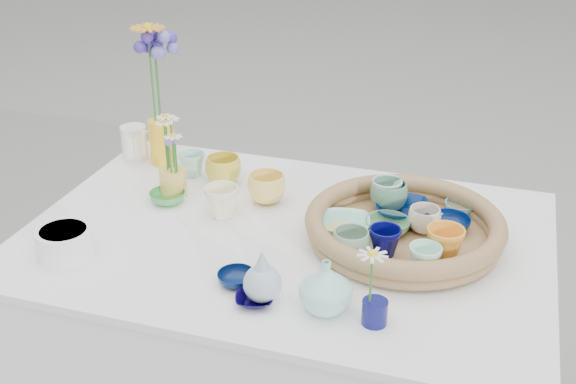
% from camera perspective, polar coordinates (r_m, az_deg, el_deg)
% --- Properties ---
extents(wicker_tray, '(0.47, 0.47, 0.08)m').
position_cam_1_polar(wicker_tray, '(1.73, 9.18, -2.80)').
color(wicker_tray, olive).
rests_on(wicker_tray, display_table).
extents(tray_ceramic_0, '(0.15, 0.15, 0.03)m').
position_cam_1_polar(tray_ceramic_0, '(1.82, 9.01, -1.39)').
color(tray_ceramic_0, '#001544').
rests_on(tray_ceramic_0, wicker_tray).
extents(tray_ceramic_1, '(0.11, 0.11, 0.03)m').
position_cam_1_polar(tray_ceramic_1, '(1.78, 12.59, -2.48)').
color(tray_ceramic_1, '#031749').
rests_on(tray_ceramic_1, wicker_tray).
extents(tray_ceramic_2, '(0.10, 0.10, 0.08)m').
position_cam_1_polar(tray_ceramic_2, '(1.64, 12.27, -4.08)').
color(tray_ceramic_2, '#F4A030').
rests_on(tray_ceramic_2, wicker_tray).
extents(tray_ceramic_3, '(0.14, 0.14, 0.03)m').
position_cam_1_polar(tray_ceramic_3, '(1.74, 7.85, -2.70)').
color(tray_ceramic_3, '#63A06D').
rests_on(tray_ceramic_3, wicker_tray).
extents(tray_ceramic_4, '(0.11, 0.11, 0.07)m').
position_cam_1_polar(tray_ceramic_4, '(1.62, 5.00, -4.14)').
color(tray_ceramic_4, gray).
rests_on(tray_ceramic_4, wicker_tray).
extents(tray_ceramic_5, '(0.15, 0.15, 0.03)m').
position_cam_1_polar(tray_ceramic_5, '(1.74, 4.46, -2.60)').
color(tray_ceramic_5, '#94EACC').
rests_on(tray_ceramic_5, wicker_tray).
extents(tray_ceramic_6, '(0.10, 0.10, 0.07)m').
position_cam_1_polar(tray_ceramic_6, '(1.85, 7.79, -0.09)').
color(tray_ceramic_6, white).
rests_on(tray_ceramic_6, wicker_tray).
extents(tray_ceramic_7, '(0.10, 0.10, 0.06)m').
position_cam_1_polar(tray_ceramic_7, '(1.75, 10.72, -2.18)').
color(tray_ceramic_7, '#F1E2CA').
rests_on(tray_ceramic_7, wicker_tray).
extents(tray_ceramic_8, '(0.09, 0.09, 0.02)m').
position_cam_1_polar(tray_ceramic_8, '(1.87, 13.45, -1.15)').
color(tray_ceramic_8, '#89D7F9').
rests_on(tray_ceramic_8, wicker_tray).
extents(tray_ceramic_9, '(0.08, 0.08, 0.07)m').
position_cam_1_polar(tray_ceramic_9, '(1.64, 7.65, -3.92)').
color(tray_ceramic_9, '#06054A').
rests_on(tray_ceramic_9, wicker_tray).
extents(tray_ceramic_10, '(0.10, 0.10, 0.02)m').
position_cam_1_polar(tray_ceramic_10, '(1.70, 4.52, -3.45)').
color(tray_ceramic_10, '#E8CB5E').
rests_on(tray_ceramic_10, wicker_tray).
extents(tray_ceramic_11, '(0.08, 0.08, 0.07)m').
position_cam_1_polar(tray_ceramic_11, '(1.59, 10.74, -5.32)').
color(tray_ceramic_11, '#B5EED6').
rests_on(tray_ceramic_11, wicker_tray).
extents(tray_ceramic_12, '(0.12, 0.12, 0.08)m').
position_cam_1_polar(tray_ceramic_12, '(1.84, 7.96, -0.30)').
color(tray_ceramic_12, '#558C6C').
rests_on(tray_ceramic_12, wicker_tray).
extents(loose_ceramic_0, '(0.10, 0.10, 0.08)m').
position_cam_1_polar(loose_ceramic_0, '(2.01, -5.14, 1.73)').
color(loose_ceramic_0, gold).
rests_on(loose_ceramic_0, display_table).
extents(loose_ceramic_1, '(0.13, 0.13, 0.08)m').
position_cam_1_polar(loose_ceramic_1, '(1.90, -1.70, 0.30)').
color(loose_ceramic_1, '#FFD966').
rests_on(loose_ceramic_1, display_table).
extents(loose_ceramic_2, '(0.10, 0.10, 0.03)m').
position_cam_1_polar(loose_ceramic_2, '(1.93, -9.49, -0.40)').
color(loose_ceramic_2, '#3F9D52').
rests_on(loose_ceramic_2, display_table).
extents(loose_ceramic_3, '(0.09, 0.09, 0.08)m').
position_cam_1_polar(loose_ceramic_3, '(1.83, -5.25, -0.77)').
color(loose_ceramic_3, '#FFFACD').
rests_on(loose_ceramic_3, display_table).
extents(loose_ceramic_4, '(0.10, 0.10, 0.03)m').
position_cam_1_polar(loose_ceramic_4, '(1.57, -4.09, -6.83)').
color(loose_ceramic_4, '#051745').
rests_on(loose_ceramic_4, display_table).
extents(loose_ceramic_5, '(0.09, 0.09, 0.07)m').
position_cam_1_polar(loose_ceramic_5, '(2.06, -7.56, 2.18)').
color(loose_ceramic_5, '#A7DFCB').
rests_on(loose_ceramic_5, display_table).
extents(loose_ceramic_6, '(0.10, 0.10, 0.02)m').
position_cam_1_polar(loose_ceramic_6, '(1.51, -2.64, -8.46)').
color(loose_ceramic_6, '#06012F').
rests_on(loose_ceramic_6, display_table).
extents(fluted_bowl, '(0.16, 0.16, 0.07)m').
position_cam_1_polar(fluted_bowl, '(1.74, -17.23, -3.82)').
color(fluted_bowl, white).
rests_on(fluted_bowl, display_table).
extents(bud_vase_paleblue, '(0.11, 0.11, 0.12)m').
position_cam_1_polar(bud_vase_paleblue, '(1.49, -2.04, -6.55)').
color(bud_vase_paleblue, '#A4B6C8').
rests_on(bud_vase_paleblue, display_table).
extents(bud_vase_seafoam, '(0.12, 0.12, 0.12)m').
position_cam_1_polar(bud_vase_seafoam, '(1.47, 3.00, -7.44)').
color(bud_vase_seafoam, '#A2ECE0').
rests_on(bud_vase_seafoam, display_table).
extents(bud_vase_cobalt, '(0.06, 0.06, 0.05)m').
position_cam_1_polar(bud_vase_cobalt, '(1.46, 6.86, -9.41)').
color(bud_vase_cobalt, '#0F1156').
rests_on(bud_vase_cobalt, display_table).
extents(single_daisy, '(0.09, 0.09, 0.13)m').
position_cam_1_polar(single_daisy, '(1.41, 6.58, -6.80)').
color(single_daisy, white).
rests_on(single_daisy, bud_vase_cobalt).
extents(tall_vase_yellow, '(0.08, 0.08, 0.13)m').
position_cam_1_polar(tall_vase_yellow, '(2.15, -9.94, 3.94)').
color(tall_vase_yellow, yellow).
rests_on(tall_vase_yellow, display_table).
extents(gerbera, '(0.14, 0.14, 0.29)m').
position_cam_1_polar(gerbera, '(2.08, -10.72, 9.02)').
color(gerbera, orange).
rests_on(gerbera, tall_vase_yellow).
extents(hydrangea, '(0.11, 0.11, 0.30)m').
position_cam_1_polar(hydrangea, '(2.09, -10.26, 8.42)').
color(hydrangea, '#422E97').
rests_on(hydrangea, tall_vase_yellow).
extents(white_pitcher, '(0.12, 0.10, 0.10)m').
position_cam_1_polar(white_pitcher, '(2.19, -12.04, 3.82)').
color(white_pitcher, white).
rests_on(white_pitcher, display_table).
extents(daisy_cup, '(0.10, 0.10, 0.08)m').
position_cam_1_polar(daisy_cup, '(1.96, -9.06, 0.80)').
color(daisy_cup, '#ECC353').
rests_on(daisy_cup, display_table).
extents(daisy_posy, '(0.08, 0.08, 0.14)m').
position_cam_1_polar(daisy_posy, '(1.90, -9.14, 3.69)').
color(daisy_posy, white).
rests_on(daisy_posy, daisy_cup).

